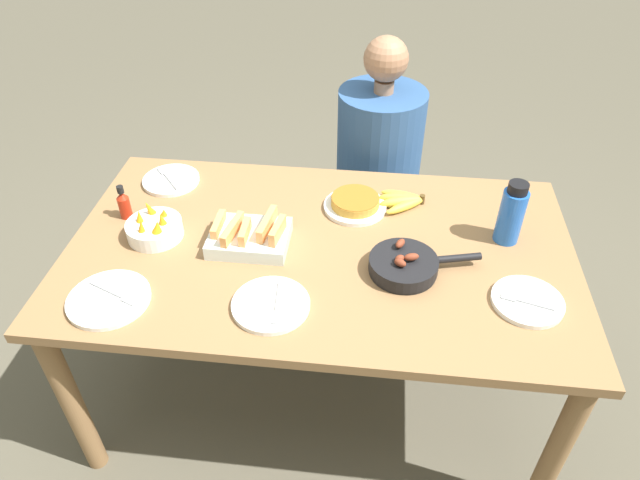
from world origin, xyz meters
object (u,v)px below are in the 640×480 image
at_px(empty_plate_near_front, 171,180).
at_px(frittata_plate_center, 355,203).
at_px(melon_tray, 250,236).
at_px(hot_sauce_bottle, 124,204).
at_px(banana_bunch, 403,200).
at_px(skillet, 405,265).
at_px(empty_plate_mid_edge, 109,299).
at_px(empty_plate_far_left, 527,301).
at_px(fruit_bowl_mango, 155,228).
at_px(empty_plate_far_right, 271,305).
at_px(water_bottle, 511,214).
at_px(person_figure, 376,192).

bearing_deg(empty_plate_near_front, frittata_plate_center, -7.36).
height_order(melon_tray, hot_sauce_bottle, hot_sauce_bottle).
distance_m(banana_bunch, skillet, 0.37).
bearing_deg(hot_sauce_bottle, melon_tray, -12.17).
bearing_deg(empty_plate_near_front, empty_plate_mid_edge, -88.44).
xyz_separation_m(empty_plate_far_left, fruit_bowl_mango, (-1.22, 0.19, 0.03)).
relative_size(empty_plate_far_left, hot_sauce_bottle, 1.65).
bearing_deg(fruit_bowl_mango, melon_tray, -1.06).
distance_m(empty_plate_near_front, fruit_bowl_mango, 0.34).
xyz_separation_m(skillet, hot_sauce_bottle, (-0.99, 0.18, 0.03)).
height_order(melon_tray, empty_plate_far_right, melon_tray).
relative_size(skillet, empty_plate_near_front, 1.65).
distance_m(skillet, empty_plate_far_left, 0.38).
distance_m(fruit_bowl_mango, hot_sauce_bottle, 0.17).
relative_size(banana_bunch, frittata_plate_center, 0.77).
relative_size(empty_plate_near_front, empty_plate_mid_edge, 0.88).
bearing_deg(frittata_plate_center, empty_plate_mid_edge, -141.68).
xyz_separation_m(skillet, fruit_bowl_mango, (-0.85, 0.09, 0.01)).
bearing_deg(empty_plate_far_right, water_bottle, 28.80).
bearing_deg(melon_tray, banana_bunch, 29.49).
bearing_deg(fruit_bowl_mango, empty_plate_mid_edge, -96.43).
bearing_deg(empty_plate_far_left, water_bottle, 94.55).
height_order(banana_bunch, empty_plate_far_right, banana_bunch).
xyz_separation_m(empty_plate_far_right, hot_sauce_bottle, (-0.59, 0.38, 0.05)).
bearing_deg(person_figure, banana_bunch, -78.12).
bearing_deg(empty_plate_mid_edge, melon_tray, 40.42).
bearing_deg(empty_plate_mid_edge, empty_plate_near_front, 91.56).
distance_m(empty_plate_far_right, water_bottle, 0.85).
distance_m(fruit_bowl_mango, person_figure, 1.10).
distance_m(frittata_plate_center, person_figure, 0.60).
relative_size(skillet, person_figure, 0.29).
height_order(melon_tray, water_bottle, water_bottle).
distance_m(skillet, hot_sauce_bottle, 1.01).
distance_m(empty_plate_far_right, empty_plate_mid_edge, 0.49).
height_order(fruit_bowl_mango, water_bottle, water_bottle).
bearing_deg(empty_plate_far_left, hot_sauce_bottle, 168.27).
distance_m(melon_tray, skillet, 0.52).
height_order(empty_plate_mid_edge, hot_sauce_bottle, hot_sauce_bottle).
bearing_deg(empty_plate_near_front, person_figure, 27.86).
relative_size(fruit_bowl_mango, water_bottle, 0.84).
relative_size(banana_bunch, hot_sauce_bottle, 1.35).
xyz_separation_m(melon_tray, skillet, (0.52, -0.08, -0.01)).
height_order(banana_bunch, fruit_bowl_mango, fruit_bowl_mango).
bearing_deg(skillet, hot_sauce_bottle, 155.50).
distance_m(empty_plate_near_front, hot_sauce_bottle, 0.26).
relative_size(skillet, water_bottle, 1.58).
distance_m(melon_tray, water_bottle, 0.87).
height_order(frittata_plate_center, empty_plate_near_front, frittata_plate_center).
bearing_deg(empty_plate_far_right, fruit_bowl_mango, 147.64).
height_order(skillet, empty_plate_mid_edge, skillet).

